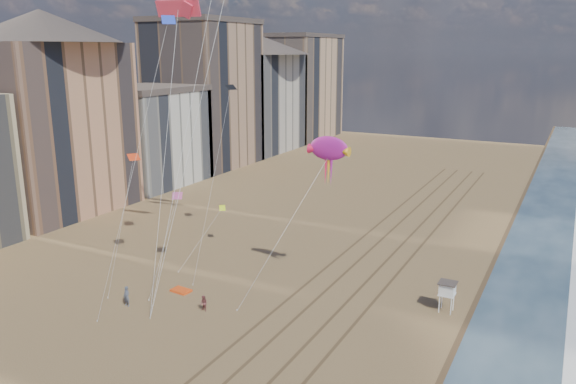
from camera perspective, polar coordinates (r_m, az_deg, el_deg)
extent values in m
plane|color=#42301E|center=(65.47, 23.68, -7.60)|extent=(260.00, 260.00, 0.00)
cube|color=brown|center=(60.59, 3.37, -8.10)|extent=(0.28, 120.00, 0.01)
cube|color=brown|center=(59.73, 5.49, -8.48)|extent=(0.28, 120.00, 0.01)
cube|color=brown|center=(58.83, 8.05, -8.93)|extent=(0.28, 120.00, 0.01)
cube|color=brown|center=(58.22, 10.11, -9.27)|extent=(0.28, 120.00, 0.01)
cube|color=tan|center=(87.53, -22.93, 5.91)|extent=(15.00, 20.00, 24.00)
cone|color=#473D38|center=(86.89, -23.86, 15.19)|extent=(31.11, 31.11, 4.40)
cube|color=silver|center=(101.53, -13.87, 5.34)|extent=(14.00, 18.00, 16.00)
cube|color=#473D38|center=(100.62, -14.16, 10.12)|extent=(14.28, 18.36, 1.00)
cube|color=tan|center=(115.46, -8.49, 9.63)|extent=(16.00, 20.00, 28.00)
cube|color=#473D38|center=(115.23, -8.76, 16.83)|extent=(16.32, 20.40, 1.00)
cube|color=#BCB2A3|center=(132.12, -3.13, 9.02)|extent=(15.00, 22.00, 22.00)
cone|color=#473D38|center=(131.57, -3.21, 14.76)|extent=(34.22, 34.22, 4.40)
cube|color=tan|center=(151.47, 1.00, 10.47)|extent=(16.00, 24.00, 26.00)
cube|color=#473D38|center=(151.18, 1.02, 15.58)|extent=(16.32, 24.48, 1.00)
cylinder|color=white|center=(53.24, 15.10, -10.97)|extent=(0.10, 0.10, 1.57)
cylinder|color=white|center=(53.07, 16.22, -11.14)|extent=(0.10, 0.10, 1.57)
cylinder|color=white|center=(54.18, 15.35, -10.53)|extent=(0.10, 0.10, 1.57)
cylinder|color=white|center=(54.01, 16.45, -10.70)|extent=(0.10, 0.10, 1.57)
cube|color=white|center=(53.25, 15.85, -9.94)|extent=(1.39, 1.39, 0.10)
cube|color=white|center=(53.04, 15.89, -9.42)|extent=(1.31, 1.31, 0.96)
cube|color=#473D38|center=(52.82, 15.93, -8.86)|extent=(1.57, 1.57, 0.09)
cube|color=#FF4E15|center=(56.83, -10.82, -9.80)|extent=(2.00, 1.38, 0.22)
ellipsoid|color=#A51988|center=(51.53, 4.17, 4.46)|extent=(4.10, 0.77, 2.43)
cone|color=#DF1542|center=(52.15, 2.68, 4.40)|extent=(1.10, 0.91, 0.91)
cone|color=#F5AC19|center=(51.01, 5.67, 4.12)|extent=(1.10, 0.91, 0.91)
cylinder|color=silver|center=(51.36, -0.51, -4.30)|extent=(0.03, 0.03, 16.27)
imported|color=#505768|center=(54.69, -16.07, -10.15)|extent=(0.71, 0.48, 1.91)
imported|color=brown|center=(52.28, -8.55, -11.14)|extent=(0.82, 0.70, 1.51)
cube|color=#F3364E|center=(58.67, -11.10, 17.83)|extent=(4.66, 1.56, 1.59)
plane|color=blue|center=(53.88, -12.05, 16.76)|extent=(2.05, 2.04, 0.82)
plane|color=#CD4F91|center=(59.15, -11.19, -0.37)|extent=(1.81, 1.78, 0.46)
plane|color=black|center=(62.63, -5.82, 10.55)|extent=(1.74, 1.76, 0.50)
plane|color=red|center=(58.89, -15.41, 3.45)|extent=(1.94, 1.96, 0.49)
plane|color=#DDFF1A|center=(67.25, -6.69, -1.62)|extent=(1.21, 1.19, 0.48)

